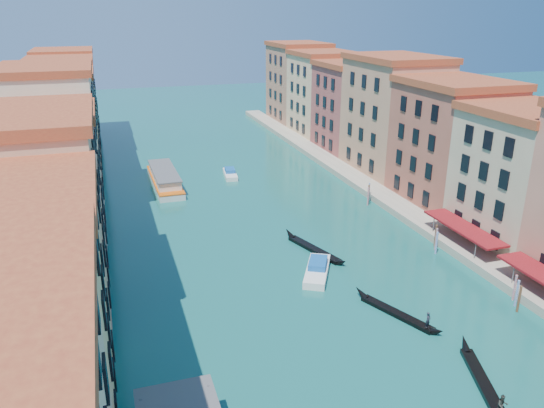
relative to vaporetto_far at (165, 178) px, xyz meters
The scene contains 10 objects.
left_bank_palazzos 21.77m from the vaporetto_far, 143.46° to the right, with size 12.80×128.40×21.00m.
right_bank_palazzos 42.42m from the vaporetto_far, 16.22° to the right, with size 12.80×128.40×21.00m.
quay 33.95m from the vaporetto_far, 19.99° to the right, with size 4.00×140.00×1.00m, color gray.
mooring_poles_right 55.91m from the vaporetto_far, 58.76° to the right, with size 1.44×54.24×3.20m.
vaporetto_far is the anchor object (origin of this frame).
gondola_fore 51.33m from the vaporetto_far, 71.08° to the right, with size 5.00×10.29×2.16m.
gondola_right 62.61m from the vaporetto_far, 73.43° to the right, with size 4.50×10.94×2.25m.
gondola_far 35.22m from the vaporetto_far, 65.92° to the right, with size 4.59×11.63×1.69m.
motorboat_mid 40.13m from the vaporetto_far, 71.86° to the right, with size 5.64×7.72×1.55m.
motorboat_far 11.94m from the vaporetto_far, ahead, with size 2.84×6.74×1.35m.
Camera 1 is at (-18.62, -11.17, 28.31)m, focal length 35.00 mm.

